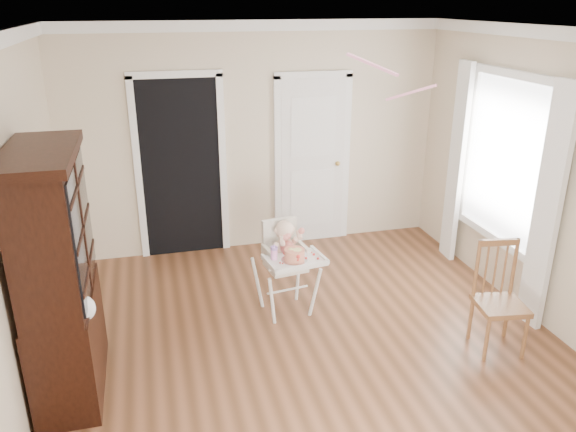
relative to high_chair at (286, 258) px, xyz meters
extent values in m
plane|color=#55331D|center=(0.06, -0.79, -0.59)|extent=(5.00, 5.00, 0.00)
plane|color=white|center=(0.06, -0.79, 2.11)|extent=(5.00, 5.00, 0.00)
plane|color=beige|center=(0.06, 1.71, 0.76)|extent=(4.50, 0.00, 4.50)
plane|color=beige|center=(-2.19, -0.79, 0.76)|extent=(0.00, 5.00, 5.00)
plane|color=beige|center=(2.31, -0.79, 0.76)|extent=(0.00, 5.00, 5.00)
cube|color=black|center=(-0.84, 1.69, 0.46)|extent=(0.90, 0.03, 2.10)
cube|color=white|center=(-1.33, 1.69, 0.46)|extent=(0.08, 0.05, 2.18)
cube|color=white|center=(-0.35, 1.69, 0.46)|extent=(0.08, 0.05, 2.18)
cube|color=white|center=(-0.84, 1.69, 1.55)|extent=(1.06, 0.05, 0.08)
cube|color=white|center=(0.76, 1.68, 0.44)|extent=(0.80, 0.05, 2.05)
cube|color=white|center=(0.32, 1.69, 0.44)|extent=(0.08, 0.05, 2.13)
cube|color=white|center=(1.20, 1.69, 0.44)|extent=(0.08, 0.05, 2.13)
sphere|color=gold|center=(1.08, 1.65, 0.41)|extent=(0.06, 0.06, 0.06)
cube|color=white|center=(2.29, 0.01, 0.81)|extent=(0.02, 1.20, 1.60)
cube|color=white|center=(2.27, 0.01, 1.65)|extent=(0.06, 1.36, 0.08)
cube|color=white|center=(2.21, -0.77, 0.56)|extent=(0.08, 0.28, 2.30)
cube|color=white|center=(2.21, 0.79, 0.56)|extent=(0.08, 0.28, 2.30)
cylinder|color=white|center=(-0.19, -0.23, -0.34)|extent=(0.10, 0.12, 0.55)
cylinder|color=white|center=(0.25, -0.16, -0.34)|extent=(0.12, 0.10, 0.55)
cylinder|color=white|center=(-0.25, 0.17, -0.34)|extent=(0.12, 0.10, 0.55)
cylinder|color=white|center=(0.19, 0.24, -0.34)|extent=(0.10, 0.12, 0.55)
cylinder|color=white|center=(0.01, -0.04, -0.33)|extent=(0.42, 0.08, 0.02)
cube|color=silver|center=(0.00, 0.01, -0.08)|extent=(0.39, 0.38, 0.07)
cube|color=silver|center=(-0.17, -0.02, 0.03)|extent=(0.08, 0.32, 0.17)
cube|color=silver|center=(0.17, 0.03, 0.03)|extent=(0.08, 0.32, 0.17)
cube|color=silver|center=(-0.02, 0.16, 0.14)|extent=(0.36, 0.10, 0.41)
cube|color=white|center=(0.03, -0.21, 0.06)|extent=(0.56, 0.44, 0.03)
cube|color=white|center=(0.06, -0.39, 0.08)|extent=(0.52, 0.10, 0.04)
ellipsoid|color=beige|center=(0.00, 0.03, 0.06)|extent=(0.23, 0.20, 0.26)
sphere|color=beige|center=(0.00, 0.03, 0.28)|extent=(0.21, 0.21, 0.18)
sphere|color=red|center=(0.00, -0.02, 0.12)|extent=(0.13, 0.13, 0.13)
sphere|color=red|center=(-0.02, -0.05, 0.23)|extent=(0.07, 0.07, 0.07)
sphere|color=red|center=(0.15, -0.02, 0.27)|extent=(0.06, 0.06, 0.06)
cylinder|color=silver|center=(0.02, -0.23, 0.08)|extent=(0.24, 0.24, 0.01)
cylinder|color=red|center=(0.02, -0.23, 0.13)|extent=(0.19, 0.19, 0.10)
cylinder|color=#F2E08C|center=(0.04, -0.25, 0.18)|extent=(0.08, 0.08, 0.02)
cylinder|color=#FF9BE2|center=(-0.15, -0.16, 0.12)|extent=(0.06, 0.06, 0.10)
cylinder|color=#A070C5|center=(-0.15, -0.16, 0.19)|extent=(0.07, 0.07, 0.03)
cone|color=#A070C5|center=(-0.15, -0.16, 0.22)|extent=(0.02, 0.02, 0.04)
cube|color=black|center=(-1.93, -0.70, -0.18)|extent=(0.45, 1.09, 0.81)
cube|color=black|center=(-1.93, -0.70, 0.77)|extent=(0.42, 1.09, 1.09)
cube|color=black|center=(-1.71, -0.97, 0.77)|extent=(0.02, 0.47, 0.95)
cube|color=black|center=(-1.71, -0.42, 0.77)|extent=(0.02, 0.47, 0.95)
cube|color=black|center=(-1.93, -0.70, 1.33)|extent=(0.49, 1.16, 0.07)
ellipsoid|color=white|center=(-1.75, -1.01, 0.27)|extent=(0.18, 0.14, 0.20)
cube|color=brown|center=(1.65, -1.08, -0.16)|extent=(0.45, 0.45, 0.05)
cylinder|color=brown|center=(1.45, -1.22, -0.38)|extent=(0.03, 0.03, 0.43)
cylinder|color=brown|center=(1.79, -1.27, -0.38)|extent=(0.03, 0.03, 0.43)
cylinder|color=brown|center=(1.51, -0.88, -0.38)|extent=(0.03, 0.03, 0.43)
cylinder|color=brown|center=(1.84, -0.93, -0.38)|extent=(0.03, 0.03, 0.43)
cylinder|color=brown|center=(1.51, -0.87, 0.11)|extent=(0.03, 0.03, 0.55)
cylinder|color=brown|center=(1.84, -0.92, 0.11)|extent=(0.03, 0.03, 0.55)
cube|color=brown|center=(1.68, -0.90, 0.36)|extent=(0.36, 0.09, 0.06)
camera|label=1|loc=(-1.20, -4.74, 2.31)|focal=35.00mm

